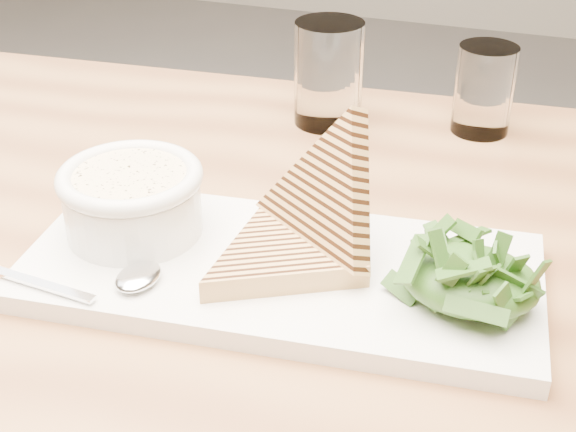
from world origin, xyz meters
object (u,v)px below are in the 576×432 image
(platter, at_px, (280,271))
(soup_bowl, at_px, (133,208))
(glass_near, at_px, (329,74))
(table_top, at_px, (273,263))
(glass_far, at_px, (484,90))

(platter, height_order, soup_bowl, soup_bowl)
(glass_near, bearing_deg, table_top, -83.33)
(platter, relative_size, glass_far, 4.23)
(glass_near, bearing_deg, platter, -80.09)
(table_top, height_order, glass_near, glass_near)
(platter, bearing_deg, soup_bowl, 177.79)
(glass_near, distance_m, glass_far, 0.17)
(platter, xyz_separation_m, glass_near, (-0.05, 0.31, 0.05))
(glass_near, height_order, glass_far, glass_near)
(soup_bowl, xyz_separation_m, glass_far, (0.25, 0.34, 0.01))
(glass_near, xyz_separation_m, glass_far, (0.17, 0.03, -0.01))
(table_top, height_order, glass_far, glass_far)
(platter, xyz_separation_m, glass_far, (0.11, 0.35, 0.04))
(soup_bowl, relative_size, glass_near, 0.98)
(platter, distance_m, glass_far, 0.37)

